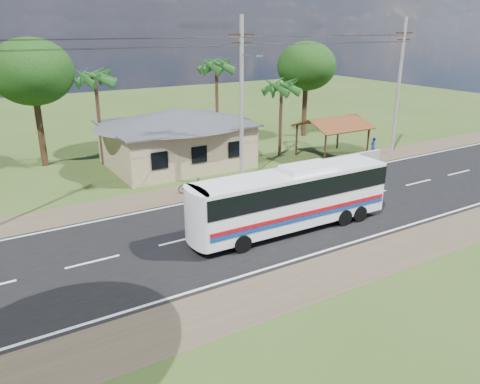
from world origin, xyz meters
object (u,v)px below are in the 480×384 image
object	(u,v)px
coach_bus	(292,194)
motorcycle	(191,185)
waiting_shed	(333,124)
person	(373,146)

from	to	relation	value
coach_bus	motorcycle	bearing A→B (deg)	105.00
waiting_shed	motorcycle	bearing A→B (deg)	-171.42
waiting_shed	person	bearing A→B (deg)	-25.67
waiting_shed	motorcycle	size ratio (longest dim) A/B	2.80
motorcycle	person	world-z (taller)	person
motorcycle	person	xyz separation A→B (m)	(17.12, 0.55, 0.29)
coach_bus	person	distance (m)	17.43
waiting_shed	person	xyz separation A→B (m)	(3.22, -1.55, -1.96)
coach_bus	motorcycle	world-z (taller)	coach_bus
coach_bus	motorcycle	xyz separation A→B (m)	(-2.04, 8.11, -1.49)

